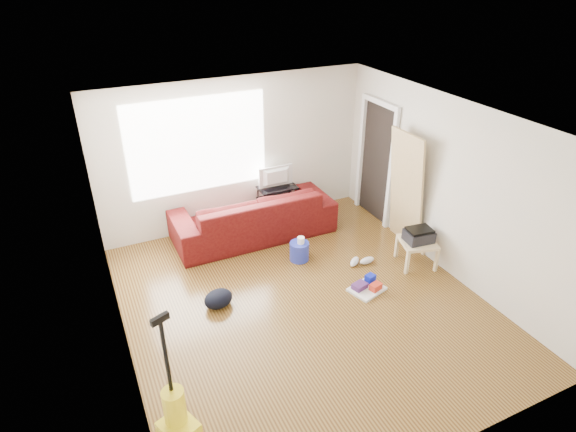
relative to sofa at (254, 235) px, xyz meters
name	(u,v)px	position (x,y,z in m)	size (l,w,h in m)	color
room	(304,215)	(0.01, -1.80, 1.25)	(4.51, 5.01, 2.51)	#472B11
sofa	(254,235)	(0.00, 0.00, 0.00)	(2.62, 1.02, 0.76)	#3B0407
tv_stand	(278,204)	(0.56, 0.27, 0.33)	(0.65, 0.38, 0.65)	black
tv	(277,177)	(0.56, 0.27, 0.83)	(0.61, 0.08, 0.35)	black
side_table	(417,245)	(1.88, -1.83, 0.34)	(0.61, 0.61, 0.40)	#D2B888
printer	(419,235)	(1.88, -1.83, 0.50)	(0.43, 0.34, 0.21)	black
bucket	(299,259)	(0.35, -0.98, 0.00)	(0.29, 0.29, 0.29)	#2432B2
toilet_paper	(301,249)	(0.37, -0.99, 0.20)	(0.11, 0.11, 0.10)	white
cleaning_tray	(367,287)	(0.87, -2.06, 0.05)	(0.54, 0.48, 0.16)	white
backpack	(219,305)	(-1.10, -1.51, 0.00)	(0.40, 0.32, 0.22)	black
sneakers	(361,261)	(1.14, -1.49, 0.05)	(0.44, 0.24, 0.10)	silver
vacuum	(176,416)	(-2.07, -3.23, 0.27)	(0.41, 0.43, 1.44)	yellow
door_panel	(400,242)	(2.06, -1.22, 0.00)	(0.04, 0.75, 1.87)	tan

